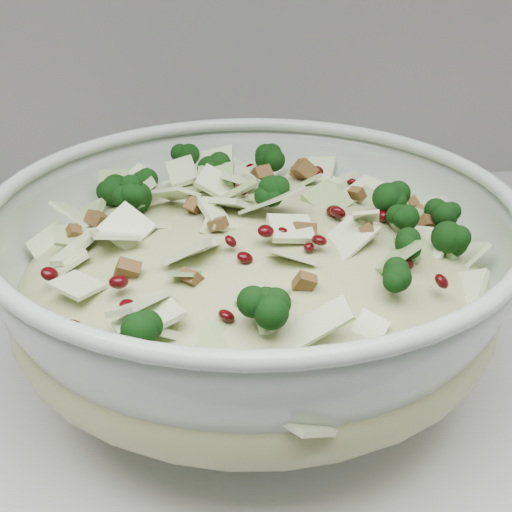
% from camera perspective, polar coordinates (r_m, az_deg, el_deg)
% --- Properties ---
extents(mixing_bowl, '(0.45, 0.45, 0.14)m').
position_cam_1_polar(mixing_bowl, '(0.49, -0.19, -2.52)').
color(mixing_bowl, '#B1C3B4').
rests_on(mixing_bowl, counter).
extents(salad, '(0.40, 0.40, 0.14)m').
position_cam_1_polar(salad, '(0.48, -0.19, -0.18)').
color(salad, tan).
rests_on(salad, mixing_bowl).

